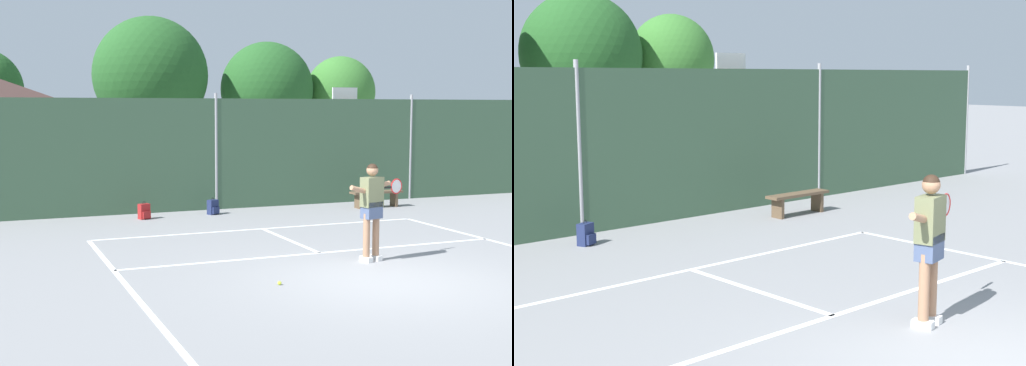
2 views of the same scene
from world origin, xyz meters
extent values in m
cube|color=white|center=(0.00, 5.50, 0.00)|extent=(8.20, 0.10, 0.01)
cube|color=white|center=(0.00, 2.48, 0.00)|extent=(8.20, 0.10, 0.01)
cube|color=white|center=(0.00, 3.96, 0.00)|extent=(0.10, 2.97, 0.01)
cube|color=#38563D|center=(0.00, 9.00, 1.58)|extent=(26.00, 0.05, 3.15)
cylinder|color=#99999E|center=(0.00, 9.00, 1.65)|extent=(0.09, 0.09, 3.30)
cylinder|color=#99999E|center=(6.50, 9.00, 1.65)|extent=(0.09, 0.09, 3.30)
cylinder|color=#99999E|center=(13.00, 9.00, 1.65)|extent=(0.09, 0.09, 3.30)
cylinder|color=#9E9EA3|center=(4.95, 10.62, 1.52)|extent=(0.12, 0.12, 3.05)
cube|color=white|center=(4.95, 10.52, 3.25)|extent=(0.90, 0.06, 0.60)
torus|color=#D85919|center=(4.95, 10.25, 3.03)|extent=(0.48, 0.48, 0.02)
cylinder|color=brown|center=(6.42, 20.71, 0.94)|extent=(0.36, 0.36, 1.87)
ellipsoid|color=#235623|center=(6.42, 20.71, 3.75)|extent=(4.41, 3.97, 4.41)
cylinder|color=brown|center=(10.31, 20.71, 1.08)|extent=(0.36, 0.36, 2.17)
ellipsoid|color=#38752D|center=(10.31, 20.71, 3.65)|extent=(3.48, 3.13, 3.48)
cube|color=silver|center=(0.46, 1.44, 0.05)|extent=(0.18, 0.28, 0.10)
cube|color=silver|center=(0.69, 1.49, 0.05)|extent=(0.18, 0.28, 0.10)
cylinder|color=#A37556|center=(0.46, 1.44, 0.51)|extent=(0.13, 0.13, 0.82)
cylinder|color=#A37556|center=(0.69, 1.49, 0.51)|extent=(0.13, 0.13, 0.82)
cube|color=#47567A|center=(0.57, 1.46, 0.98)|extent=(0.40, 0.31, 0.32)
cube|color=#6B704C|center=(0.57, 1.46, 1.32)|extent=(0.44, 0.32, 0.56)
sphere|color=#A37556|center=(0.57, 1.46, 1.73)|extent=(0.22, 0.22, 0.22)
sphere|color=black|center=(0.57, 1.46, 1.75)|extent=(0.21, 0.21, 0.21)
cylinder|color=#A37556|center=(0.76, 1.53, 1.42)|extent=(0.56, 0.21, 0.17)
cylinder|color=#A37556|center=(0.30, 1.40, 1.37)|extent=(0.51, 0.20, 0.22)
cylinder|color=black|center=(0.95, 1.60, 1.37)|extent=(0.30, 0.10, 0.04)
torus|color=red|center=(1.28, 1.73, 1.37)|extent=(0.30, 0.09, 0.30)
cylinder|color=silver|center=(1.28, 1.73, 1.37)|extent=(0.25, 0.06, 0.26)
cube|color=navy|center=(-0.39, 8.13, 0.20)|extent=(0.33, 0.28, 0.40)
cube|color=navy|center=(-0.34, 8.03, 0.12)|extent=(0.23, 0.15, 0.18)
torus|color=black|center=(-0.39, 8.13, 0.42)|extent=(0.08, 0.05, 0.09)
cube|color=brown|center=(4.46, 7.64, 0.45)|extent=(1.60, 0.36, 0.06)
cube|color=brown|center=(3.86, 7.64, 0.23)|extent=(0.08, 0.32, 0.45)
cube|color=brown|center=(5.06, 7.64, 0.23)|extent=(0.08, 0.32, 0.45)
camera|label=1|loc=(-6.26, -9.85, 2.89)|focal=49.13mm
camera|label=2|loc=(-6.64, -3.61, 3.01)|focal=51.71mm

